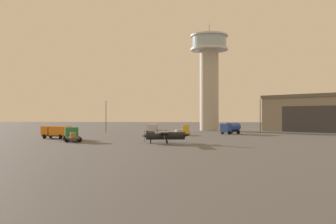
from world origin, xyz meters
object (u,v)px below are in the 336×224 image
at_px(airplane_black, 166,135).
at_px(truck_box_silver, 153,128).
at_px(control_tower, 209,72).
at_px(truck_fuel_tanker_blue, 231,128).
at_px(car_red, 181,132).
at_px(light_post_east, 260,113).
at_px(light_post_west, 106,113).
at_px(truck_box_orange, 56,131).
at_px(truck_flatbed_green, 72,135).

xyz_separation_m(airplane_black, truck_box_silver, (-5.75, 33.70, 0.01)).
bearing_deg(truck_box_silver, control_tower, 139.76).
bearing_deg(truck_fuel_tanker_blue, airplane_black, 18.40).
distance_m(car_red, light_post_east, 27.87).
bearing_deg(car_red, truck_box_silver, 112.65).
bearing_deg(light_post_west, airplane_black, -62.95).
height_order(light_post_west, light_post_east, light_post_east).
distance_m(truck_box_orange, light_post_west, 27.73).
distance_m(airplane_black, car_red, 26.38).
bearing_deg(light_post_west, light_post_east, 3.73).
height_order(car_red, light_post_west, light_post_west).
bearing_deg(control_tower, car_red, -107.42).
height_order(truck_box_silver, light_post_west, light_post_west).
xyz_separation_m(truck_box_orange, truck_fuel_tanker_blue, (39.33, 20.63, 0.16)).
height_order(control_tower, truck_fuel_tanker_blue, control_tower).
bearing_deg(truck_fuel_tanker_blue, truck_flatbed_green, -6.29).
xyz_separation_m(truck_box_orange, light_post_east, (48.86, 29.99, 4.17)).
relative_size(truck_box_orange, truck_fuel_tanker_blue, 1.08).
height_order(airplane_black, car_red, airplane_black).
relative_size(light_post_west, light_post_east, 0.96).
bearing_deg(car_red, truck_flatbed_green, -156.09).
distance_m(truck_box_silver, light_post_west, 15.48).
relative_size(truck_flatbed_green, truck_box_silver, 1.15).
height_order(truck_box_orange, truck_box_silver, truck_box_orange).
relative_size(airplane_black, truck_flatbed_green, 1.70).
bearing_deg(control_tower, truck_box_silver, -128.95).
xyz_separation_m(light_post_west, light_post_east, (44.51, 2.90, 0.19)).
xyz_separation_m(truck_box_silver, light_post_east, (30.45, 8.00, 4.19)).
xyz_separation_m(truck_flatbed_green, light_post_west, (-1.57, 34.68, 4.25)).
bearing_deg(car_red, airplane_black, -118.06).
xyz_separation_m(truck_box_orange, truck_box_silver, (18.41, 22.00, -0.03)).
bearing_deg(truck_fuel_tanker_blue, car_red, -21.82).
bearing_deg(airplane_black, truck_box_silver, -87.32).
relative_size(truck_box_orange, car_red, 1.43).
xyz_separation_m(truck_fuel_tanker_blue, car_red, (-13.15, -6.04, -0.96)).
xyz_separation_m(truck_flatbed_green, car_red, (20.25, 22.18, -0.53)).
distance_m(truck_fuel_tanker_blue, truck_flatbed_green, 43.73).
xyz_separation_m(control_tower, truck_box_orange, (-34.89, -42.39, -17.73)).
bearing_deg(airplane_black, control_tower, -108.22).
bearing_deg(truck_box_silver, light_post_west, -111.21).
bearing_deg(light_post_east, control_tower, 138.43).
distance_m(truck_flatbed_green, light_post_west, 34.97).
distance_m(truck_fuel_tanker_blue, light_post_west, 35.77).
bearing_deg(truck_flatbed_green, light_post_west, -19.95).
bearing_deg(truck_box_silver, light_post_east, 103.42).
relative_size(control_tower, airplane_black, 3.20).
distance_m(truck_fuel_tanker_blue, truck_box_silver, 20.96).
height_order(truck_fuel_tanker_blue, light_post_west, light_post_west).
xyz_separation_m(airplane_black, car_red, (2.01, 26.29, -0.77)).
xyz_separation_m(truck_fuel_tanker_blue, truck_flatbed_green, (-33.41, -28.21, -0.43)).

